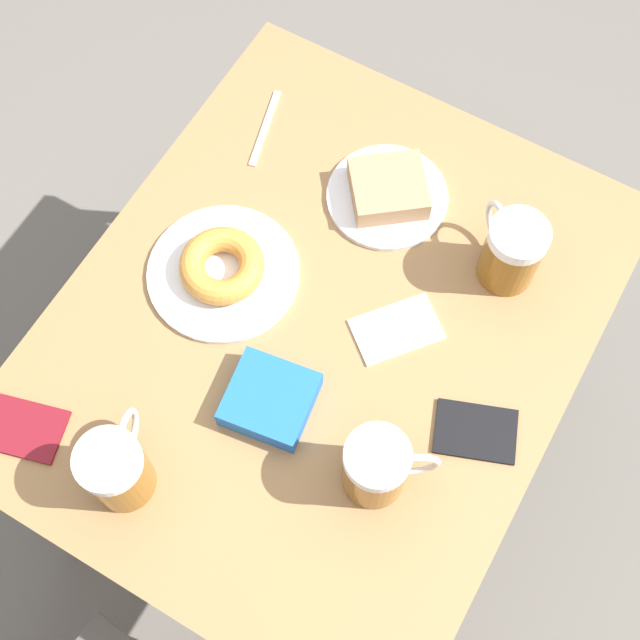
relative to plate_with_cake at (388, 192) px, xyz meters
The scene contains 12 objects.
ground_plane 0.78m from the plate_with_cake, 94.11° to the left, with size 8.00×8.00×0.00m, color #666059.
table 0.28m from the plate_with_cake, 94.11° to the left, with size 0.81×1.00×0.71m.
plate_with_cake is the anchor object (origin of this frame).
plate_with_donut 0.31m from the plate_with_cake, 57.80° to the left, with size 0.26×0.26×0.05m.
beer_mug_left 0.65m from the plate_with_cake, 80.42° to the left, with size 0.10×0.14×0.14m.
beer_mug_center 0.50m from the plate_with_cake, 116.06° to the left, with size 0.13×0.11×0.14m.
beer_mug_right 0.24m from the plate_with_cake, behind, with size 0.12×0.11×0.14m.
napkin_folded 0.25m from the plate_with_cake, 121.74° to the left, with size 0.15×0.16×0.00m.
fork 0.26m from the plate_with_cake, ahead, with size 0.06×0.16×0.00m.
passport_near_edge 0.44m from the plate_with_cake, 136.35° to the left, with size 0.15×0.13×0.01m.
passport_far_edge 0.71m from the plate_with_cake, 65.85° to the left, with size 0.14×0.12×0.01m.
blue_pouch 0.42m from the plate_with_cake, 92.67° to the left, with size 0.15×0.14×0.04m.
Camera 1 is at (-0.29, 0.50, 2.04)m, focal length 50.00 mm.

